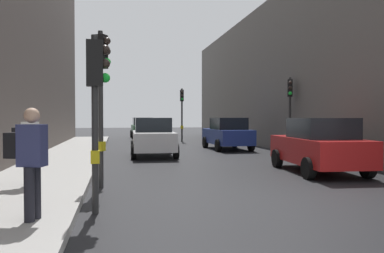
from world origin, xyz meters
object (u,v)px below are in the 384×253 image
object	(u,v)px
traffic_light_mid_street	(290,101)
traffic_light_near_right	(101,80)
traffic_light_near_left	(96,91)
car_red_sedan	(319,145)
car_white_compact	(153,137)
car_blue_van	(227,134)
pedestrian_with_black_backpack	(28,143)
traffic_light_far_median	(182,105)
car_green_estate	(143,128)
pedestrian_with_grey_backpack	(29,157)

from	to	relation	value
traffic_light_mid_street	traffic_light_near_right	xyz separation A→B (m)	(-8.68, -7.67, 0.15)
traffic_light_near_left	car_red_sedan	size ratio (longest dim) A/B	0.76
traffic_light_near_left	traffic_light_mid_street	distance (m)	13.50
traffic_light_near_left	car_white_compact	bearing A→B (deg)	79.22
car_blue_van	car_red_sedan	world-z (taller)	same
car_red_sedan	pedestrian_with_black_backpack	xyz separation A→B (m)	(-8.45, -1.68, 0.29)
traffic_light_mid_street	traffic_light_near_left	bearing A→B (deg)	-129.99
traffic_light_far_median	car_green_estate	size ratio (longest dim) A/B	0.92
car_red_sedan	pedestrian_with_grey_backpack	distance (m)	9.21
traffic_light_near_left	car_red_sedan	world-z (taller)	traffic_light_near_left
traffic_light_mid_street	pedestrian_with_grey_backpack	size ratio (longest dim) A/B	2.10
traffic_light_near_left	car_red_sedan	distance (m)	8.02
car_red_sedan	pedestrian_with_grey_backpack	size ratio (longest dim) A/B	2.44
traffic_light_mid_street	car_white_compact	bearing A→B (deg)	178.18
traffic_light_far_median	car_white_compact	distance (m)	10.83
traffic_light_near_left	traffic_light_mid_street	bearing A→B (deg)	50.01
traffic_light_mid_street	traffic_light_far_median	bearing A→B (deg)	109.04
car_blue_van	car_white_compact	bearing A→B (deg)	-147.06
traffic_light_near_right	car_green_estate	size ratio (longest dim) A/B	0.94
traffic_light_mid_street	car_red_sedan	bearing A→B (deg)	-107.12
traffic_light_near_right	car_blue_van	distance (m)	12.62
car_red_sedan	pedestrian_with_grey_backpack	xyz separation A→B (m)	(-7.73, -5.00, 0.29)
pedestrian_with_black_backpack	car_white_compact	bearing A→B (deg)	65.49
traffic_light_mid_street	pedestrian_with_black_backpack	distance (m)	13.13
traffic_light_mid_street	pedestrian_with_grey_backpack	bearing A→B (deg)	-130.63
traffic_light_mid_street	traffic_light_near_right	distance (m)	11.58
car_red_sedan	traffic_light_near_right	bearing A→B (deg)	-168.05
pedestrian_with_black_backpack	pedestrian_with_grey_backpack	world-z (taller)	same
traffic_light_near_left	traffic_light_mid_street	world-z (taller)	traffic_light_mid_street
car_red_sedan	pedestrian_with_black_backpack	distance (m)	8.62
traffic_light_near_right	pedestrian_with_black_backpack	distance (m)	2.32
car_blue_van	car_white_compact	world-z (taller)	same
car_green_estate	car_white_compact	world-z (taller)	same
traffic_light_mid_street	pedestrian_with_grey_backpack	distance (m)	14.89
traffic_light_near_right	car_green_estate	xyz separation A→B (m)	(2.57, 23.66, -1.84)
traffic_light_near_left	car_green_estate	distance (m)	26.48
traffic_light_far_median	traffic_light_near_right	bearing A→B (deg)	-105.65
car_green_estate	car_white_compact	xyz separation A→B (m)	(-0.56, -15.77, 0.00)
car_blue_van	pedestrian_with_black_backpack	world-z (taller)	pedestrian_with_black_backpack
traffic_light_mid_street	pedestrian_with_black_backpack	size ratio (longest dim) A/B	2.10
traffic_light_far_median	car_red_sedan	distance (m)	16.87
traffic_light_far_median	car_green_estate	xyz separation A→B (m)	(-2.51, 5.54, -1.81)
traffic_light_far_median	car_green_estate	distance (m)	6.35
car_blue_van	car_green_estate	xyz separation A→B (m)	(-3.83, 12.93, 0.00)
traffic_light_near_right	car_blue_van	size ratio (longest dim) A/B	0.93
traffic_light_mid_street	pedestrian_with_grey_backpack	xyz separation A→B (m)	(-9.65, -11.25, -1.41)
car_green_estate	pedestrian_with_grey_backpack	distance (m)	27.46
car_green_estate	traffic_light_near_left	bearing A→B (deg)	-95.56
traffic_light_near_right	car_white_compact	world-z (taller)	traffic_light_near_right
car_blue_van	car_white_compact	xyz separation A→B (m)	(-4.38, -2.84, 0.00)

